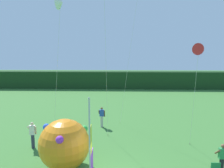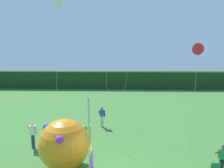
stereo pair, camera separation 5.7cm
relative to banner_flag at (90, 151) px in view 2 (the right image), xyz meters
name	(u,v)px [view 2 (the right image)]	position (x,y,z in m)	size (l,w,h in m)	color
distant_treeline	(117,80)	(0.83, 27.87, -0.78)	(80.00, 2.40, 2.84)	#193819
banner_flag	(90,151)	(0.00, 0.00, 0.00)	(0.06, 1.03, 4.59)	#B7B7BC
person_near_banner	(222,159)	(6.48, 1.98, -1.29)	(0.55, 0.48, 1.70)	black
person_mid_field	(33,134)	(-4.47, 4.88, -1.25)	(0.55, 0.48, 1.77)	#2D334C
person_far_left	(102,116)	(-0.22, 8.95, -1.28)	(0.55, 0.48, 1.71)	#B7B2A3
inflatable_balloon	(64,144)	(-1.74, 2.42, -0.81)	(2.76, 2.76, 2.76)	orange
kite_red_delta_0	(199,50)	(5.15, 2.51, 4.21)	(1.26, 3.52, 6.76)	brown
kite_white_delta_1	(60,3)	(-2.24, 4.56, 6.92)	(1.92, 3.47, 9.58)	brown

